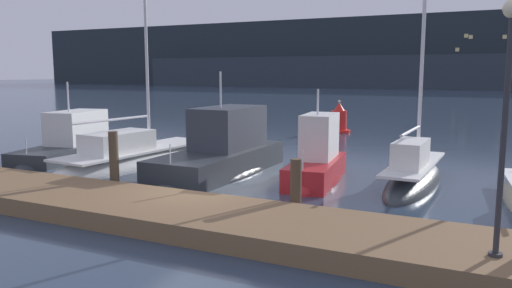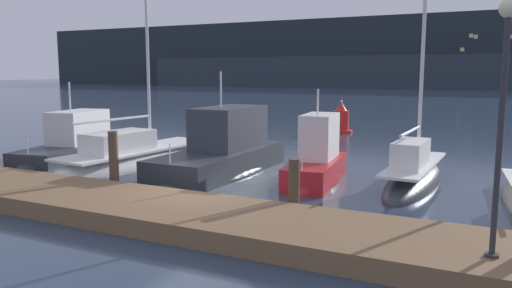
{
  "view_description": "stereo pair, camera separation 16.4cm",
  "coord_description": "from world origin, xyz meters",
  "px_view_note": "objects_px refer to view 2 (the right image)",
  "views": [
    {
      "loc": [
        7.32,
        -11.27,
        3.63
      ],
      "look_at": [
        0.0,
        3.86,
        1.2
      ],
      "focal_mm": 35.0,
      "sensor_mm": 36.0,
      "label": 1
    },
    {
      "loc": [
        7.46,
        -11.2,
        3.63
      ],
      "look_at": [
        0.0,
        3.86,
        1.2
      ],
      "focal_mm": 35.0,
      "sensor_mm": 36.0,
      "label": 2
    }
  ],
  "objects_px": {
    "sailboat_berth_2": "(137,161)",
    "motorboat_berth_3": "(222,160)",
    "sailboat_berth_5": "(414,179)",
    "dock_lamppost": "(503,90)",
    "motorboat_berth_1": "(73,149)",
    "motorboat_berth_4": "(317,170)",
    "channel_buoy": "(341,121)"
  },
  "relations": [
    {
      "from": "sailboat_berth_2",
      "to": "motorboat_berth_3",
      "type": "relative_size",
      "value": 1.85
    },
    {
      "from": "sailboat_berth_2",
      "to": "sailboat_berth_5",
      "type": "bearing_deg",
      "value": 5.93
    },
    {
      "from": "sailboat_berth_5",
      "to": "dock_lamppost",
      "type": "height_order",
      "value": "sailboat_berth_5"
    },
    {
      "from": "motorboat_berth_1",
      "to": "motorboat_berth_4",
      "type": "relative_size",
      "value": 1.38
    },
    {
      "from": "motorboat_berth_4",
      "to": "dock_lamppost",
      "type": "relative_size",
      "value": 1.07
    },
    {
      "from": "sailboat_berth_5",
      "to": "channel_buoy",
      "type": "bearing_deg",
      "value": 116.16
    },
    {
      "from": "motorboat_berth_1",
      "to": "channel_buoy",
      "type": "xyz_separation_m",
      "value": [
        7.78,
        13.66,
        0.37
      ]
    },
    {
      "from": "motorboat_berth_3",
      "to": "dock_lamppost",
      "type": "xyz_separation_m",
      "value": [
        9.02,
        -6.16,
        2.87
      ]
    },
    {
      "from": "motorboat_berth_3",
      "to": "sailboat_berth_2",
      "type": "bearing_deg",
      "value": -178.55
    },
    {
      "from": "motorboat_berth_1",
      "to": "dock_lamppost",
      "type": "relative_size",
      "value": 1.47
    },
    {
      "from": "dock_lamppost",
      "to": "sailboat_berth_5",
      "type": "bearing_deg",
      "value": 108.76
    },
    {
      "from": "dock_lamppost",
      "to": "motorboat_berth_4",
      "type": "bearing_deg",
      "value": 130.77
    },
    {
      "from": "sailboat_berth_5",
      "to": "dock_lamppost",
      "type": "relative_size",
      "value": 1.98
    },
    {
      "from": "sailboat_berth_2",
      "to": "sailboat_berth_5",
      "type": "height_order",
      "value": "sailboat_berth_2"
    },
    {
      "from": "motorboat_berth_4",
      "to": "motorboat_berth_1",
      "type": "bearing_deg",
      "value": -179.66
    },
    {
      "from": "motorboat_berth_1",
      "to": "motorboat_berth_3",
      "type": "distance_m",
      "value": 7.46
    },
    {
      "from": "motorboat_berth_3",
      "to": "motorboat_berth_4",
      "type": "distance_m",
      "value": 3.59
    },
    {
      "from": "motorboat_berth_1",
      "to": "dock_lamppost",
      "type": "height_order",
      "value": "dock_lamppost"
    },
    {
      "from": "motorboat_berth_1",
      "to": "motorboat_berth_3",
      "type": "relative_size",
      "value": 0.91
    },
    {
      "from": "motorboat_berth_3",
      "to": "channel_buoy",
      "type": "height_order",
      "value": "motorboat_berth_3"
    },
    {
      "from": "sailboat_berth_2",
      "to": "dock_lamppost",
      "type": "bearing_deg",
      "value": -25.32
    },
    {
      "from": "channel_buoy",
      "to": "dock_lamppost",
      "type": "relative_size",
      "value": 0.45
    },
    {
      "from": "sailboat_berth_2",
      "to": "motorboat_berth_4",
      "type": "distance_m",
      "value": 7.4
    },
    {
      "from": "motorboat_berth_3",
      "to": "motorboat_berth_4",
      "type": "bearing_deg",
      "value": 2.26
    },
    {
      "from": "motorboat_berth_1",
      "to": "sailboat_berth_2",
      "type": "bearing_deg",
      "value": -2.7
    },
    {
      "from": "sailboat_berth_2",
      "to": "motorboat_berth_4",
      "type": "bearing_deg",
      "value": 1.84
    },
    {
      "from": "sailboat_berth_2",
      "to": "sailboat_berth_5",
      "type": "distance_m",
      "value": 10.46
    },
    {
      "from": "dock_lamppost",
      "to": "sailboat_berth_2",
      "type": "bearing_deg",
      "value": 154.68
    },
    {
      "from": "sailboat_berth_5",
      "to": "channel_buoy",
      "type": "distance_m",
      "value": 14.22
    },
    {
      "from": "motorboat_berth_3",
      "to": "sailboat_berth_5",
      "type": "distance_m",
      "value": 6.67
    },
    {
      "from": "dock_lamppost",
      "to": "channel_buoy",
      "type": "bearing_deg",
      "value": 113.6
    },
    {
      "from": "motorboat_berth_1",
      "to": "motorboat_berth_3",
      "type": "xyz_separation_m",
      "value": [
        7.46,
        -0.08,
        0.11
      ]
    }
  ]
}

